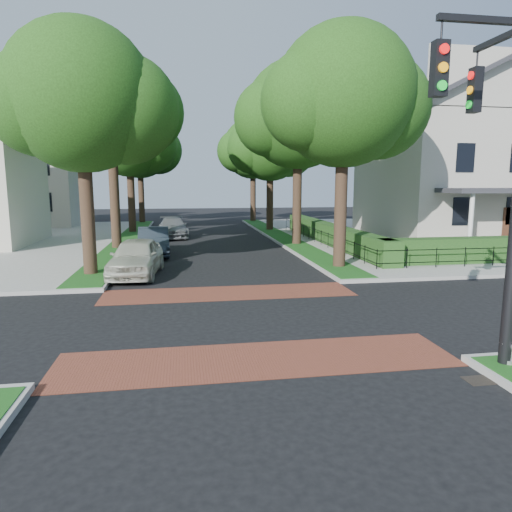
# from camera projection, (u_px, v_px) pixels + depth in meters

# --- Properties ---
(ground) EXTENTS (120.00, 120.00, 0.00)m
(ground) POSITION_uv_depth(u_px,v_px,m) (240.00, 319.00, 13.42)
(ground) COLOR black
(ground) RESTS_ON ground
(sidewalk_ne) EXTENTS (30.00, 30.00, 0.15)m
(sidewalk_ne) POSITION_uv_depth(u_px,v_px,m) (461.00, 234.00, 35.00)
(sidewalk_ne) COLOR gray
(sidewalk_ne) RESTS_ON ground
(crosswalk_far) EXTENTS (9.00, 2.20, 0.01)m
(crosswalk_far) POSITION_uv_depth(u_px,v_px,m) (229.00, 293.00, 16.54)
(crosswalk_far) COLOR brown
(crosswalk_far) RESTS_ON ground
(crosswalk_near) EXTENTS (9.00, 2.20, 0.01)m
(crosswalk_near) POSITION_uv_depth(u_px,v_px,m) (258.00, 360.00, 10.30)
(crosswalk_near) COLOR brown
(crosswalk_near) RESTS_ON ground
(storm_drain) EXTENTS (0.65, 0.45, 0.01)m
(storm_drain) POSITION_uv_depth(u_px,v_px,m) (481.00, 380.00, 9.22)
(storm_drain) COLOR black
(storm_drain) RESTS_ON ground
(grass_strip_ne) EXTENTS (1.60, 29.80, 0.02)m
(grass_strip_ne) POSITION_uv_depth(u_px,v_px,m) (281.00, 236.00, 32.86)
(grass_strip_ne) COLOR #164313
(grass_strip_ne) RESTS_ON sidewalk_ne
(grass_strip_nw) EXTENTS (1.60, 29.80, 0.02)m
(grass_strip_nw) POSITION_uv_depth(u_px,v_px,m) (127.00, 239.00, 31.17)
(grass_strip_nw) COLOR #164313
(grass_strip_nw) RESTS_ON sidewalk_nw
(tree_right_near) EXTENTS (7.75, 6.67, 10.66)m
(tree_right_near) POSITION_uv_depth(u_px,v_px,m) (344.00, 99.00, 20.15)
(tree_right_near) COLOR black
(tree_right_near) RESTS_ON sidewalk_ne
(tree_right_mid) EXTENTS (8.25, 7.09, 11.22)m
(tree_right_mid) POSITION_uv_depth(u_px,v_px,m) (299.00, 116.00, 27.90)
(tree_right_mid) COLOR black
(tree_right_mid) RESTS_ON sidewalk_ne
(tree_right_far) EXTENTS (7.25, 6.23, 9.74)m
(tree_right_far) POSITION_uv_depth(u_px,v_px,m) (271.00, 146.00, 36.82)
(tree_right_far) COLOR black
(tree_right_far) RESTS_ON sidewalk_ne
(tree_right_back) EXTENTS (7.50, 6.45, 10.20)m
(tree_right_back) POSITION_uv_depth(u_px,v_px,m) (254.00, 149.00, 45.54)
(tree_right_back) COLOR black
(tree_right_back) RESTS_ON sidewalk_ne
(tree_left_near) EXTENTS (7.50, 6.45, 10.20)m
(tree_left_near) POSITION_uv_depth(u_px,v_px,m) (85.00, 100.00, 18.47)
(tree_left_near) COLOR black
(tree_left_near) RESTS_ON sidewalk_nw
(tree_left_mid) EXTENTS (8.00, 6.88, 11.48)m
(tree_left_mid) POSITION_uv_depth(u_px,v_px,m) (113.00, 105.00, 26.11)
(tree_left_mid) COLOR black
(tree_left_mid) RESTS_ON sidewalk_nw
(tree_left_far) EXTENTS (7.00, 6.02, 9.86)m
(tree_left_far) POSITION_uv_depth(u_px,v_px,m) (130.00, 141.00, 35.05)
(tree_left_far) COLOR black
(tree_left_far) RESTS_ON sidewalk_nw
(tree_left_back) EXTENTS (7.75, 6.66, 10.44)m
(tree_left_back) POSITION_uv_depth(u_px,v_px,m) (141.00, 147.00, 43.80)
(tree_left_back) COLOR black
(tree_left_back) RESTS_ON sidewalk_nw
(hedge_main_road) EXTENTS (1.00, 18.00, 1.20)m
(hedge_main_road) POSITION_uv_depth(u_px,v_px,m) (330.00, 234.00, 29.14)
(hedge_main_road) COLOR #153E15
(hedge_main_road) RESTS_ON sidewalk_ne
(fence_main_road) EXTENTS (0.06, 18.00, 0.90)m
(fence_main_road) POSITION_uv_depth(u_px,v_px,m) (318.00, 236.00, 29.03)
(fence_main_road) COLOR black
(fence_main_road) RESTS_ON sidewalk_ne
(house_victorian) EXTENTS (13.00, 13.05, 12.48)m
(house_victorian) POSITION_uv_depth(u_px,v_px,m) (467.00, 152.00, 30.74)
(house_victorian) COLOR #B4AFA1
(house_victorian) RESTS_ON sidewalk_ne
(house_left_far) EXTENTS (10.00, 9.00, 10.14)m
(house_left_far) POSITION_uv_depth(u_px,v_px,m) (26.00, 171.00, 41.37)
(house_left_far) COLOR #B4AFA1
(house_left_far) RESTS_ON sidewalk_nw
(traffic_signal) EXTENTS (2.17, 2.00, 8.00)m
(traffic_signal) POSITION_uv_depth(u_px,v_px,m) (508.00, 145.00, 9.14)
(traffic_signal) COLOR black
(traffic_signal) RESTS_ON sidewalk_se
(parked_car_front) EXTENTS (2.33, 4.92, 1.63)m
(parked_car_front) POSITION_uv_depth(u_px,v_px,m) (136.00, 257.00, 19.53)
(parked_car_front) COLOR beige
(parked_car_front) RESTS_ON ground
(parked_car_middle) EXTENTS (1.88, 4.74, 1.54)m
(parked_car_middle) POSITION_uv_depth(u_px,v_px,m) (154.00, 241.00, 25.09)
(parked_car_middle) COLOR #222B33
(parked_car_middle) RESTS_ON ground
(parked_car_rear) EXTENTS (2.36, 5.06, 1.43)m
(parked_car_rear) POSITION_uv_depth(u_px,v_px,m) (173.00, 228.00, 33.43)
(parked_car_rear) COLOR slate
(parked_car_rear) RESTS_ON ground
(fire_hydrant) EXTENTS (0.47, 0.49, 0.88)m
(fire_hydrant) POSITION_uv_depth(u_px,v_px,m) (510.00, 344.00, 9.66)
(fire_hydrant) COLOR #BCBBBE
(fire_hydrant) RESTS_ON sidewalk_se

